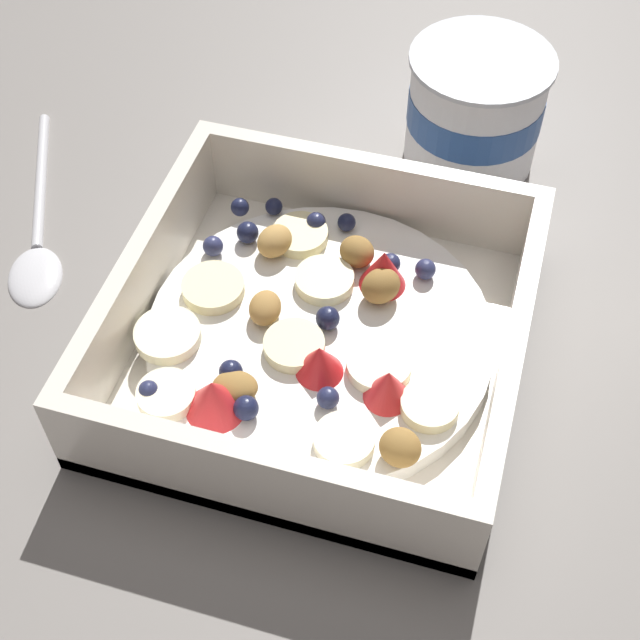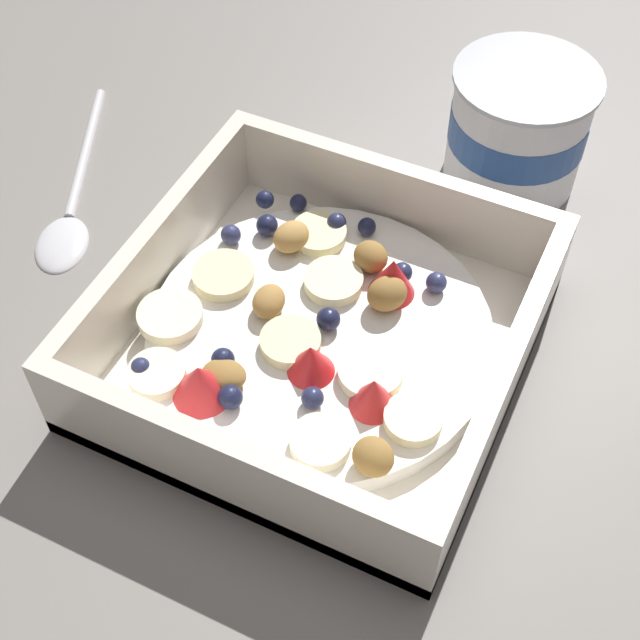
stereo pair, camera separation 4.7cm
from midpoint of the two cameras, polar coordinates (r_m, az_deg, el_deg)
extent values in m
plane|color=gray|center=(0.49, -1.41, -4.33)|extent=(2.40, 2.40, 0.00)
cube|color=white|center=(0.49, -2.74, -1.99)|extent=(0.21, 0.21, 0.01)
cube|color=white|center=(0.42, -7.11, -10.49)|extent=(0.21, 0.01, 0.06)
cube|color=white|center=(0.54, 0.48, 7.74)|extent=(0.21, 0.01, 0.06)
cube|color=white|center=(0.51, -13.68, 2.22)|extent=(0.01, 0.19, 0.06)
cube|color=white|center=(0.46, 9.01, -3.00)|extent=(0.01, 0.19, 0.06)
cylinder|color=white|center=(0.48, -2.79, -1.21)|extent=(0.19, 0.19, 0.01)
cylinder|color=#F4EAB7|center=(0.50, -2.44, 2.37)|extent=(0.03, 0.03, 0.01)
cylinder|color=beige|center=(0.47, -4.73, -2.26)|extent=(0.04, 0.04, 0.01)
cylinder|color=#F7EFC6|center=(0.48, -12.39, -1.11)|extent=(0.04, 0.04, 0.01)
cylinder|color=#F4EAB7|center=(0.45, 3.96, -5.61)|extent=(0.04, 0.04, 0.01)
cylinder|color=beige|center=(0.50, -9.47, 1.86)|extent=(0.05, 0.05, 0.01)
cylinder|color=#F7EFC6|center=(0.46, 0.86, -2.97)|extent=(0.05, 0.05, 0.01)
cylinder|color=beige|center=(0.52, -3.87, 5.24)|extent=(0.05, 0.05, 0.01)
cylinder|color=#F7EFC6|center=(0.46, -12.62, -4.85)|extent=(0.04, 0.04, 0.01)
cylinder|color=#F7EFC6|center=(0.44, -1.59, -7.82)|extent=(0.04, 0.04, 0.01)
cone|color=red|center=(0.45, -9.77, -4.97)|extent=(0.04, 0.04, 0.02)
cone|color=red|center=(0.49, 1.28, 3.10)|extent=(0.04, 0.04, 0.03)
cone|color=red|center=(0.45, 1.28, -4.34)|extent=(0.03, 0.03, 0.02)
cone|color=red|center=(0.46, -3.01, -2.73)|extent=(0.04, 0.04, 0.02)
sphere|color=#23284C|center=(0.45, -2.32, -5.19)|extent=(0.01, 0.01, 0.01)
sphere|color=navy|center=(0.52, -9.40, 4.48)|extent=(0.01, 0.01, 0.01)
sphere|color=navy|center=(0.50, 4.00, 3.06)|extent=(0.01, 0.01, 0.01)
sphere|color=#191E3D|center=(0.46, -8.60, -3.43)|extent=(0.01, 0.01, 0.01)
sphere|color=#191E3D|center=(0.53, -0.90, 6.04)|extent=(0.01, 0.01, 0.01)
sphere|color=#23284C|center=(0.53, -2.85, 6.06)|extent=(0.01, 0.01, 0.01)
sphere|color=#191E3D|center=(0.54, -7.61, 6.95)|extent=(0.01, 0.01, 0.01)
sphere|color=#191E3D|center=(0.48, -2.35, -0.06)|extent=(0.01, 0.01, 0.01)
sphere|color=#191E3D|center=(0.52, -7.20, 5.36)|extent=(0.01, 0.01, 0.01)
sphere|color=#191E3D|center=(0.45, -7.74, -5.74)|extent=(0.01, 0.01, 0.01)
sphere|color=#191E3D|center=(0.54, -5.48, 7.01)|extent=(0.01, 0.01, 0.01)
sphere|color=#23284C|center=(0.50, 1.78, 3.44)|extent=(0.01, 0.01, 0.01)
sphere|color=#23284C|center=(0.46, -13.69, -4.53)|extent=(0.01, 0.01, 0.01)
ellipsoid|color=olive|center=(0.45, -8.38, -4.41)|extent=(0.03, 0.02, 0.01)
ellipsoid|color=tan|center=(0.51, -5.54, 4.84)|extent=(0.02, 0.03, 0.02)
ellipsoid|color=olive|center=(0.49, 1.10, 2.00)|extent=(0.03, 0.03, 0.02)
ellipsoid|color=#AD7F42|center=(0.48, -6.30, 0.59)|extent=(0.02, 0.02, 0.01)
ellipsoid|color=olive|center=(0.43, 1.92, -8.27)|extent=(0.03, 0.02, 0.02)
ellipsoid|color=olive|center=(0.50, -0.33, 4.19)|extent=(0.03, 0.03, 0.02)
ellipsoid|color=silver|center=(0.56, -19.99, 2.70)|extent=(0.05, 0.06, 0.01)
cylinder|color=silver|center=(0.62, -19.42, 8.53)|extent=(0.06, 0.12, 0.01)
cylinder|color=white|center=(0.59, 7.43, 12.79)|extent=(0.08, 0.08, 0.08)
cylinder|color=#2D5193|center=(0.59, 7.47, 13.08)|extent=(0.09, 0.09, 0.02)
cylinder|color=#B7BCC6|center=(0.57, 7.85, 15.88)|extent=(0.09, 0.09, 0.00)
camera|label=1|loc=(0.02, -92.87, -3.57)|focal=50.64mm
camera|label=2|loc=(0.02, 87.13, 3.57)|focal=50.64mm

